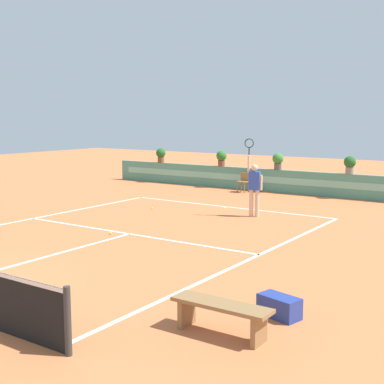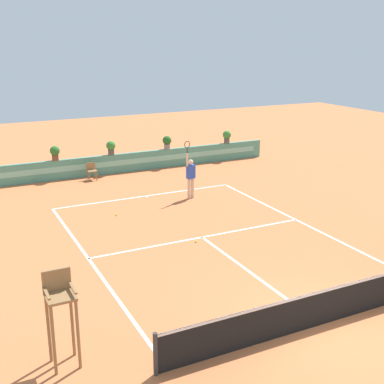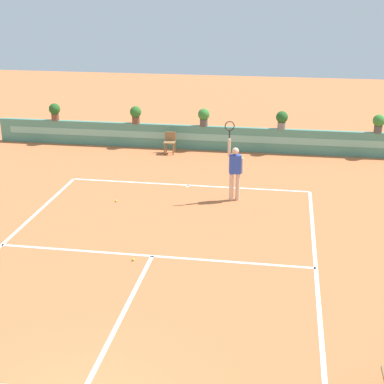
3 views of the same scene
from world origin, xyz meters
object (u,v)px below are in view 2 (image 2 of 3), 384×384
at_px(tennis_player, 191,175).
at_px(potted_plant_right, 167,142).
at_px(potted_plant_left, 55,152).
at_px(tennis_ball_mid_court, 116,215).
at_px(potted_plant_centre, 111,147).
at_px(ball_kid_chair, 92,170).
at_px(potted_plant_far_right, 227,136).
at_px(umpire_chair, 61,308).
at_px(tennis_ball_near_baseline, 196,242).

relative_size(tennis_player, potted_plant_right, 3.57).
relative_size(tennis_player, potted_plant_left, 3.57).
height_order(tennis_ball_mid_court, potted_plant_left, potted_plant_left).
xyz_separation_m(tennis_ball_mid_court, potted_plant_left, (-0.97, 6.42, 1.38)).
bearing_deg(potted_plant_centre, ball_kid_chair, -150.13).
bearing_deg(potted_plant_far_right, umpire_chair, -130.23).
bearing_deg(tennis_player, umpire_chair, -129.11).
bearing_deg(ball_kid_chair, tennis_player, -57.96).
relative_size(umpire_chair, potted_plant_right, 2.96).
height_order(ball_kid_chair, potted_plant_centre, potted_plant_centre).
bearing_deg(tennis_ball_near_baseline, potted_plant_centre, 88.35).
height_order(tennis_player, tennis_ball_mid_court, tennis_player).
bearing_deg(ball_kid_chair, potted_plant_far_right, 5.12).
bearing_deg(potted_plant_left, potted_plant_far_right, 0.00).
height_order(umpire_chair, tennis_player, tennis_player).
relative_size(tennis_ball_mid_court, potted_plant_right, 0.09).
xyz_separation_m(potted_plant_right, potted_plant_centre, (-3.15, 0.00, 0.00)).
bearing_deg(tennis_player, potted_plant_left, 129.52).
distance_m(tennis_ball_mid_court, potted_plant_right, 8.27).
xyz_separation_m(tennis_player, potted_plant_left, (-4.66, 5.64, 0.36)).
height_order(ball_kid_chair, potted_plant_far_right, potted_plant_far_right).
bearing_deg(tennis_ball_near_baseline, tennis_player, 65.83).
distance_m(tennis_ball_near_baseline, potted_plant_right, 10.97).
bearing_deg(tennis_ball_mid_court, potted_plant_left, 98.63).
height_order(tennis_ball_mid_court, potted_plant_centre, potted_plant_centre).
bearing_deg(tennis_ball_near_baseline, potted_plant_left, 103.93).
distance_m(potted_plant_right, potted_plant_far_right, 3.74).
bearing_deg(potted_plant_centre, potted_plant_right, 0.00).
relative_size(umpire_chair, potted_plant_far_right, 2.96).
relative_size(tennis_player, potted_plant_far_right, 3.57).
bearing_deg(potted_plant_centre, tennis_ball_near_baseline, -91.65).
height_order(tennis_ball_near_baseline, potted_plant_right, potted_plant_right).
bearing_deg(potted_plant_left, potted_plant_centre, 0.00).
relative_size(tennis_ball_mid_court, potted_plant_far_right, 0.09).
height_order(ball_kid_chair, potted_plant_right, potted_plant_right).
relative_size(potted_plant_centre, potted_plant_far_right, 1.00).
relative_size(potted_plant_left, potted_plant_far_right, 1.00).
xyz_separation_m(tennis_ball_near_baseline, potted_plant_centre, (0.30, 10.32, 1.38)).
xyz_separation_m(tennis_ball_mid_court, potted_plant_right, (5.03, 6.42, 1.38)).
bearing_deg(umpire_chair, potted_plant_right, 59.09).
xyz_separation_m(potted_plant_right, potted_plant_far_right, (3.74, 0.00, 0.00)).
bearing_deg(tennis_player, potted_plant_right, 76.57).
bearing_deg(tennis_ball_near_baseline, potted_plant_right, 71.53).
distance_m(umpire_chair, potted_plant_centre, 16.24).
distance_m(potted_plant_right, potted_plant_centre, 3.15).
distance_m(tennis_ball_mid_court, potted_plant_left, 6.64).
relative_size(ball_kid_chair, potted_plant_right, 1.17).
bearing_deg(potted_plant_left, potted_plant_right, 0.00).
distance_m(umpire_chair, potted_plant_far_right, 19.81).
distance_m(ball_kid_chair, tennis_ball_mid_court, 5.74).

